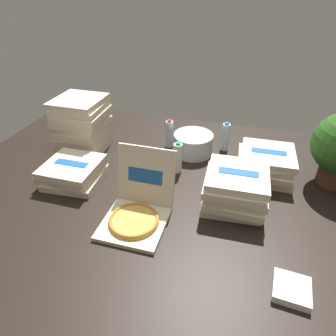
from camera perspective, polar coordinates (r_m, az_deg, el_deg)
name	(u,v)px	position (r m, az deg, el deg)	size (l,w,h in m)	color
ground_plane	(169,195)	(1.96, 0.20, -5.37)	(3.20, 2.40, 0.02)	black
open_pizza_box	(138,207)	(1.75, -5.93, -7.65)	(0.36, 0.46, 0.38)	beige
pizza_stack_left_mid	(265,164)	(2.20, 18.45, 0.82)	(0.40, 0.38, 0.19)	beige
pizza_stack_right_mid	(82,125)	(2.47, -16.40, 8.14)	(0.39, 0.39, 0.43)	beige
pizza_stack_right_far	(73,172)	(2.15, -18.01, -0.67)	(0.40, 0.39, 0.15)	beige
pizza_stack_center_near	(235,189)	(1.86, 12.94, -3.96)	(0.40, 0.40, 0.24)	beige
ice_bucket	(193,144)	(2.37, 4.92, 4.74)	(0.32, 0.32, 0.16)	#B7BABF
water_bottle_0	(169,134)	(2.44, 0.28, 6.69)	(0.06, 0.06, 0.24)	silver
water_bottle_1	(225,137)	(2.44, 11.14, 6.00)	(0.06, 0.06, 0.24)	silver
water_bottle_2	(178,158)	(2.11, 1.91, 1.99)	(0.06, 0.06, 0.24)	white
napkin_pile	(291,289)	(1.56, 22.94, -20.97)	(0.17, 0.17, 0.04)	white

